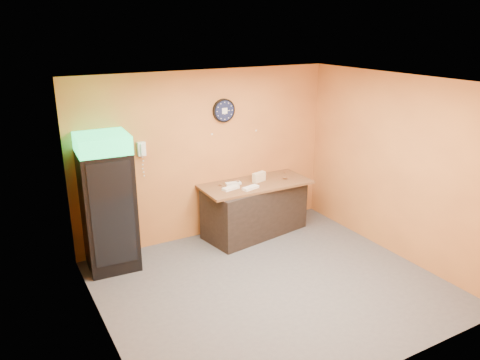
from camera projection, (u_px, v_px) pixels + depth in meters
floor at (271, 285)px, 6.55m from camera, size 4.50×4.50×0.00m
back_wall at (207, 155)px, 7.76m from camera, size 4.50×0.02×2.80m
left_wall at (99, 226)px, 5.06m from camera, size 0.02×4.00×2.80m
right_wall at (396, 167)px, 7.15m from camera, size 0.02×4.00×2.80m
ceiling at (275, 83)px, 5.66m from camera, size 4.50×4.00×0.02m
beverage_cooler at (109, 205)px, 6.74m from camera, size 0.76×0.77×2.03m
prep_counter at (255, 209)px, 8.07m from camera, size 1.87×1.06×0.88m
wall_clock at (224, 111)px, 7.65m from camera, size 0.39×0.06×0.39m
wall_phone at (142, 149)px, 7.11m from camera, size 0.12×0.10×0.22m
butcher_paper at (255, 184)px, 7.92m from camera, size 1.89×0.88×0.04m
sub_roll_stack at (259, 177)px, 7.95m from camera, size 0.27×0.15×0.16m
wrapped_sandwich_left at (231, 188)px, 7.59m from camera, size 0.31×0.18×0.04m
wrapped_sandwich_mid at (251, 188)px, 7.60m from camera, size 0.31×0.19×0.04m
wrapped_sandwich_right at (233, 183)px, 7.82m from camera, size 0.27×0.13×0.04m
kitchen_tool at (237, 182)px, 7.83m from camera, size 0.06×0.06×0.06m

